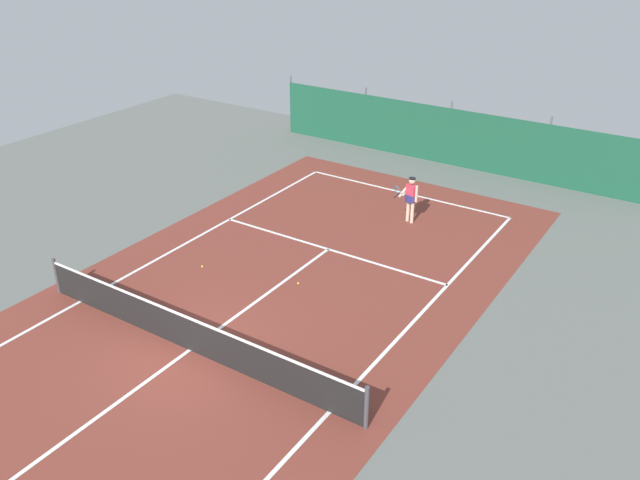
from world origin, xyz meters
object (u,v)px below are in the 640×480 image
(tennis_player, at_px, (411,196))
(tennis_ball_midcourt, at_px, (298,283))
(tennis_net, at_px, (188,333))
(tennis_ball_near_player, at_px, (202,266))

(tennis_player, bearing_deg, tennis_ball_midcourt, 98.81)
(tennis_net, height_order, tennis_ball_near_player, tennis_net)
(tennis_player, relative_size, tennis_ball_midcourt, 24.85)
(tennis_ball_midcourt, bearing_deg, tennis_net, -96.17)
(tennis_net, bearing_deg, tennis_ball_midcourt, 83.83)
(tennis_player, xyz_separation_m, tennis_ball_midcourt, (-0.81, -5.60, -0.93))
(tennis_net, distance_m, tennis_ball_near_player, 4.23)
(tennis_player, height_order, tennis_ball_near_player, tennis_player)
(tennis_net, height_order, tennis_player, tennis_player)
(tennis_net, relative_size, tennis_ball_midcourt, 153.33)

